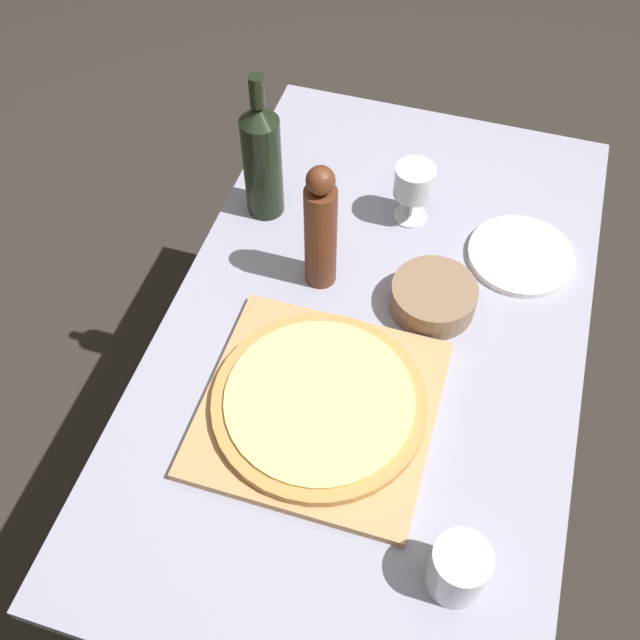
{
  "coord_description": "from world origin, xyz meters",
  "views": [
    {
      "loc": [
        0.14,
        -0.79,
        1.84
      ],
      "look_at": [
        -0.09,
        -0.05,
        0.79
      ],
      "focal_mm": 42.0,
      "sensor_mm": 36.0,
      "label": 1
    }
  ],
  "objects_px": {
    "wine_bottle": "(262,158)",
    "pepper_mill": "(321,230)",
    "small_bowl": "(433,297)",
    "pizza": "(319,402)",
    "wine_glass": "(415,183)"
  },
  "relations": [
    {
      "from": "wine_bottle",
      "to": "pepper_mill",
      "type": "bearing_deg",
      "value": -42.0
    },
    {
      "from": "pepper_mill",
      "to": "small_bowl",
      "type": "distance_m",
      "value": 0.24
    },
    {
      "from": "pizza",
      "to": "pepper_mill",
      "type": "bearing_deg",
      "value": 106.47
    },
    {
      "from": "pizza",
      "to": "wine_glass",
      "type": "bearing_deg",
      "value": 84.59
    },
    {
      "from": "wine_glass",
      "to": "small_bowl",
      "type": "xyz_separation_m",
      "value": [
        0.09,
        -0.21,
        -0.07
      ]
    },
    {
      "from": "pepper_mill",
      "to": "wine_glass",
      "type": "bearing_deg",
      "value": 58.01
    },
    {
      "from": "wine_glass",
      "to": "pizza",
      "type": "bearing_deg",
      "value": -95.41
    },
    {
      "from": "pizza",
      "to": "pepper_mill",
      "type": "relative_size",
      "value": 1.3
    },
    {
      "from": "pizza",
      "to": "pepper_mill",
      "type": "height_order",
      "value": "pepper_mill"
    },
    {
      "from": "wine_bottle",
      "to": "small_bowl",
      "type": "distance_m",
      "value": 0.42
    },
    {
      "from": "wine_glass",
      "to": "small_bowl",
      "type": "distance_m",
      "value": 0.24
    },
    {
      "from": "pizza",
      "to": "wine_bottle",
      "type": "distance_m",
      "value": 0.5
    },
    {
      "from": "pepper_mill",
      "to": "wine_glass",
      "type": "relative_size",
      "value": 2.11
    },
    {
      "from": "wine_glass",
      "to": "small_bowl",
      "type": "bearing_deg",
      "value": -67.3
    },
    {
      "from": "wine_bottle",
      "to": "wine_glass",
      "type": "height_order",
      "value": "wine_bottle"
    }
  ]
}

